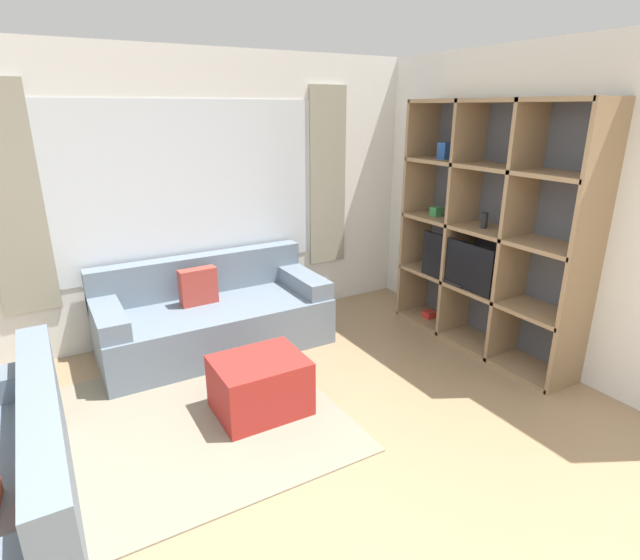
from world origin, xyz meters
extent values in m
plane|color=#9E7F5B|center=(0.00, 0.00, 0.00)|extent=(16.00, 16.00, 0.00)
cube|color=white|center=(0.00, 3.20, 1.35)|extent=(5.97, 0.07, 2.70)
cube|color=white|center=(0.00, 3.16, 1.45)|extent=(2.62, 0.01, 1.60)
cube|color=#9E9984|center=(-1.48, 3.14, 1.45)|extent=(0.44, 0.03, 1.90)
cube|color=#9E9984|center=(1.48, 3.14, 1.45)|extent=(0.44, 0.03, 1.90)
cube|color=white|center=(2.42, 1.58, 1.35)|extent=(0.07, 4.36, 2.70)
cube|color=gray|center=(-0.75, 1.59, 0.01)|extent=(2.35, 1.96, 0.01)
cube|color=#515660|center=(2.38, 1.47, 1.13)|extent=(0.02, 1.90, 2.25)
cube|color=#997A56|center=(2.17, 0.52, 1.13)|extent=(0.43, 0.04, 2.25)
cube|color=#997A56|center=(2.17, 1.16, 1.13)|extent=(0.43, 0.04, 2.25)
cube|color=#997A56|center=(2.17, 1.79, 1.13)|extent=(0.43, 0.04, 2.25)
cube|color=#997A56|center=(2.17, 2.43, 1.13)|extent=(0.43, 0.04, 2.25)
cube|color=#997A56|center=(2.17, 1.47, 0.02)|extent=(0.43, 1.90, 0.04)
cube|color=#997A56|center=(2.17, 1.47, 0.56)|extent=(0.43, 1.90, 0.04)
cube|color=#997A56|center=(2.17, 1.47, 1.13)|extent=(0.43, 1.90, 0.04)
cube|color=#997A56|center=(2.17, 1.47, 1.69)|extent=(0.43, 1.90, 0.04)
cube|color=#997A56|center=(2.17, 1.47, 2.23)|extent=(0.43, 1.90, 0.04)
cube|color=black|center=(2.00, 1.65, 0.80)|extent=(0.04, 0.88, 0.44)
cube|color=black|center=(2.02, 1.65, 0.60)|extent=(0.10, 0.24, 0.03)
cube|color=#388947|center=(2.15, 2.13, 1.19)|extent=(0.10, 0.10, 0.09)
cube|color=#2856A8|center=(2.15, 2.08, 1.78)|extent=(0.11, 0.11, 0.15)
cube|color=red|center=(2.15, 2.12, 0.07)|extent=(0.11, 0.11, 0.07)
cylinder|color=#232328|center=(2.15, 1.50, 1.21)|extent=(0.06, 0.06, 0.14)
cube|color=slate|center=(-0.04, 2.64, 0.22)|extent=(2.08, 0.93, 0.45)
cube|color=slate|center=(-0.04, 3.01, 0.64)|extent=(2.08, 0.18, 0.38)
cube|color=slate|center=(-0.96, 2.64, 0.53)|extent=(0.24, 0.87, 0.16)
cube|color=slate|center=(0.88, 2.64, 0.53)|extent=(0.24, 0.87, 0.16)
cube|color=#AD3D33|center=(-0.15, 2.73, 0.62)|extent=(0.34, 0.13, 0.34)
cube|color=slate|center=(-1.48, 1.01, 0.64)|extent=(0.18, 1.83, 0.38)
cube|color=#A82823|center=(-0.10, 1.46, 0.22)|extent=(0.66, 0.53, 0.44)
camera|label=1|loc=(-1.34, -1.57, 2.18)|focal=28.00mm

